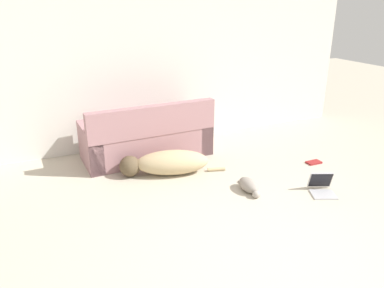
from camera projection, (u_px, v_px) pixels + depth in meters
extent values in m
plane|color=#BCB29E|center=(298.00, 275.00, 3.27)|extent=(20.00, 20.00, 0.00)
cube|color=silver|center=(157.00, 69.00, 5.96)|extent=(7.08, 0.06, 2.45)
cube|color=#A3757A|center=(147.00, 142.00, 5.70)|extent=(1.92, 0.87, 0.45)
cube|color=#A3757A|center=(153.00, 121.00, 5.26)|extent=(1.89, 0.21, 0.43)
cube|color=#A3757A|center=(196.00, 130.00, 6.02)|extent=(0.23, 0.81, 0.59)
cube|color=#A3757A|center=(90.00, 147.00, 5.33)|extent=(0.23, 0.81, 0.59)
ellipsoid|color=tan|center=(172.00, 162.00, 5.13)|extent=(1.07, 0.68, 0.33)
sphere|color=brown|center=(130.00, 166.00, 5.07)|extent=(0.36, 0.36, 0.29)
cylinder|color=tan|center=(216.00, 169.00, 5.26)|extent=(0.25, 0.12, 0.05)
ellipsoid|color=gray|center=(248.00, 185.00, 4.70)|extent=(0.21, 0.36, 0.16)
sphere|color=#A89E93|center=(256.00, 194.00, 4.53)|extent=(0.10, 0.10, 0.09)
cylinder|color=gray|center=(240.00, 182.00, 4.91)|extent=(0.03, 0.09, 0.02)
cube|color=#B7B7BC|center=(323.00, 194.00, 4.61)|extent=(0.36, 0.34, 0.02)
cube|color=#B7B7BC|center=(320.00, 180.00, 4.72)|extent=(0.31, 0.21, 0.23)
cube|color=black|center=(321.00, 180.00, 4.71)|extent=(0.28, 0.18, 0.20)
cube|color=maroon|center=(314.00, 162.00, 5.52)|extent=(0.22, 0.13, 0.02)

